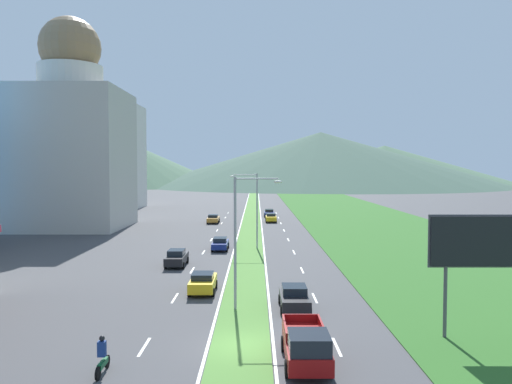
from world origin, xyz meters
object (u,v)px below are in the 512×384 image
object	(u,v)px
car_3	(220,243)
car_4	(203,282)
street_lamp_near	(241,233)
billboard_roadside	(485,246)
pickup_truck_0	(306,346)
car_2	(177,258)
street_lamp_mid	(254,205)
motorcycle_rider	(103,358)
car_0	(213,219)
car_1	(295,297)
car_6	(271,218)
car_5	(269,213)

from	to	relation	value
car_3	car_4	distance (m)	19.97
street_lamp_near	car_3	bearing A→B (deg)	97.24
billboard_roadside	pickup_truck_0	world-z (taller)	billboard_roadside
car_2	car_3	bearing A→B (deg)	-20.18
pickup_truck_0	street_lamp_mid	bearing A→B (deg)	-175.65
motorcycle_rider	car_0	bearing A→B (deg)	0.31
street_lamp_mid	billboard_roadside	world-z (taller)	street_lamp_mid
street_lamp_near	car_1	xyz separation A→B (m)	(3.59, 0.29, -4.40)
car_3	car_0	bearing A→B (deg)	6.51
billboard_roadside	pickup_truck_0	size ratio (longest dim) A/B	1.28
car_0	pickup_truck_0	size ratio (longest dim) A/B	0.89
car_6	motorcycle_rider	xyz separation A→B (m)	(-9.71, -65.32, -0.02)
car_0	car_3	distance (m)	28.64
car_4	motorcycle_rider	bearing A→B (deg)	168.76
car_0	motorcycle_rider	size ratio (longest dim) A/B	2.40
street_lamp_mid	pickup_truck_0	distance (m)	35.16
car_5	car_6	size ratio (longest dim) A/B	1.10
street_lamp_near	motorcycle_rider	size ratio (longest dim) A/B	4.46
car_5	billboard_roadside	bearing A→B (deg)	8.17
street_lamp_near	car_0	size ratio (longest dim) A/B	1.86
pickup_truck_0	motorcycle_rider	xyz separation A→B (m)	(-9.45, -0.92, -0.24)
car_2	street_lamp_near	bearing A→B (deg)	-156.15
car_3	car_6	distance (m)	30.96
car_6	pickup_truck_0	bearing A→B (deg)	-0.23
car_1	car_4	xyz separation A→B (m)	(-6.63, 4.47, 0.00)
car_3	pickup_truck_0	distance (m)	34.82
motorcycle_rider	billboard_roadside	bearing A→B (deg)	-76.18
car_4	car_6	xyz separation A→B (m)	(6.70, 50.18, -0.02)
car_0	car_2	size ratio (longest dim) A/B	1.03
street_lamp_mid	car_5	bearing A→B (deg)	85.86
car_2	car_5	distance (m)	50.28
street_lamp_near	street_lamp_mid	xyz separation A→B (m)	(0.75, 25.36, -0.03)
car_5	pickup_truck_0	size ratio (longest dim) A/B	0.88
street_lamp_near	car_4	distance (m)	7.16
car_1	pickup_truck_0	distance (m)	9.75
car_4	car_5	size ratio (longest dim) A/B	0.89
car_3	motorcycle_rider	bearing A→B (deg)	175.27
car_3	car_6	xyz separation A→B (m)	(6.80, 30.20, 0.02)
car_2	car_5	xyz separation A→B (m)	(10.26, 49.22, -0.06)
car_1	car_5	xyz separation A→B (m)	(-0.01, 64.04, -0.03)
car_2	car_5	bearing A→B (deg)	-11.77
billboard_roadside	motorcycle_rider	world-z (taller)	billboard_roadside
street_lamp_near	car_6	xyz separation A→B (m)	(3.66, 54.94, -4.41)
car_2	street_lamp_mid	bearing A→B (deg)	-35.97
street_lamp_near	pickup_truck_0	distance (m)	10.89
car_1	car_5	size ratio (longest dim) A/B	0.91
car_1	pickup_truck_0	xyz separation A→B (m)	(-0.19, -9.75, 0.20)
car_3	car_4	world-z (taller)	car_4
street_lamp_mid	car_2	bearing A→B (deg)	-125.97
car_3	car_5	size ratio (longest dim) A/B	1.01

